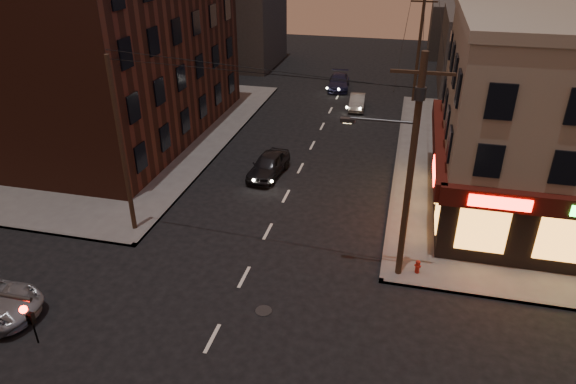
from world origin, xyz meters
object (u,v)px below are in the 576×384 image
(sedan_mid, at_px, (357,102))
(sedan_near, at_px, (269,165))
(sedan_far, at_px, (339,82))
(fire_hydrant, at_px, (418,266))

(sedan_mid, bearing_deg, sedan_near, -108.20)
(sedan_near, distance_m, sedan_far, 20.15)
(sedan_near, xyz_separation_m, fire_hydrant, (9.37, -8.48, -0.22))
(sedan_mid, xyz_separation_m, fire_hydrant, (5.49, -23.01, -0.09))
(fire_hydrant, bearing_deg, sedan_mid, 103.43)
(sedan_near, bearing_deg, fire_hydrant, -36.36)
(sedan_near, bearing_deg, sedan_far, 91.70)
(sedan_mid, bearing_deg, fire_hydrant, -79.82)
(sedan_near, xyz_separation_m, sedan_far, (1.44, 20.10, -0.05))
(sedan_mid, relative_size, fire_hydrant, 5.49)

